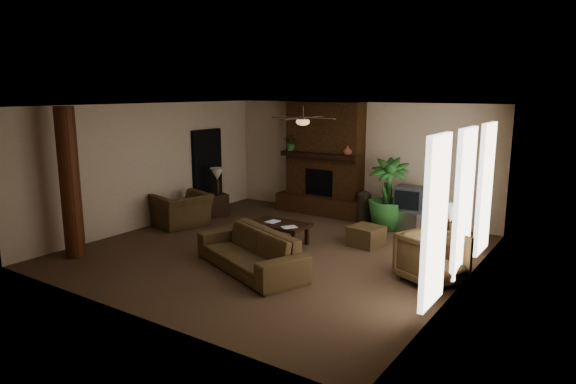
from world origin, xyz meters
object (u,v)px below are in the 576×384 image
Objects in this scene: log_column at (70,183)px; lamp_left at (217,176)px; armchair_right at (432,256)px; coffee_table at (280,226)px; armchair_left at (182,205)px; side_table_right at (447,258)px; sofa at (250,244)px; floor_vase at (364,205)px; floor_plant at (387,209)px; lamp_right at (450,216)px; tv_stand at (410,221)px; ottoman at (366,236)px; side_table_left at (216,205)px.

log_column reaches higher than lamp_left.
coffee_table is at bearing 106.64° from armchair_right.
lamp_left is (0.00, 1.24, 0.50)m from armchair_left.
log_column is 5.09× the size of side_table_right.
armchair_left is 0.96× the size of coffee_table.
coffee_table is at bearing -22.71° from lamp_left.
floor_vase is (0.24, 4.04, -0.03)m from sofa.
side_table_right is at bearing -46.84° from floor_plant.
sofa is at bearing -149.64° from side_table_right.
lamp_right is (2.90, 1.74, 0.54)m from sofa.
tv_stand is 2.69m from lamp_right.
side_table_right is (2.90, 1.70, -0.19)m from sofa.
armchair_right is 0.57m from side_table_right.
ottoman is 1.45m from floor_plant.
side_table_right is at bearing 2.30° from coffee_table.
lamp_left reaches higher than sofa.
ottoman is (4.18, 0.98, -0.31)m from armchair_left.
floor_plant is (0.67, -0.22, 0.02)m from floor_vase.
lamp_left is at bearing 70.89° from side_table_left.
lamp_right is at bearing 90.00° from side_table_right.
side_table_right is (2.66, -2.34, -0.16)m from floor_vase.
ottoman is at bearing -63.08° from floor_vase.
floor_plant is 4.21m from lamp_left.
coffee_table is 2.57m from floor_vase.
armchair_left is 1.33m from lamp_left.
floor_vase is (3.35, 2.61, -0.07)m from armchair_left.
armchair_right is 0.76× the size of coffee_table.
floor_plant is at bearing 133.70° from lamp_right.
lamp_right is (6.01, 0.31, 0.50)m from armchair_left.
sofa is 3.08× the size of floor_vase.
side_table_left is 0.85× the size of lamp_right.
ottoman is at bearing 158.88° from side_table_right.
side_table_right reaches higher than coffee_table.
sofa is 4.08m from side_table_left.
sofa is 3.95× the size of ottoman.
side_table_right is at bearing -41.32° from floor_vase.
side_table_left is at bearing 171.78° from lamp_right.
lamp_left reaches higher than tv_stand.
sofa reaches higher than coffee_table.
armchair_left is 5.17m from tv_stand.
floor_vase is at bearing 162.13° from floor_plant.
sofa is 4.31× the size of side_table_right.
log_column reaches higher than floor_plant.
armchair_right is at bearing -98.79° from side_table_right.
ottoman is 0.71× the size of tv_stand.
side_table_right is at bearing 25.82° from log_column.
lamp_right reaches higher than side_table_left.
log_column is 4.06m from coffee_table.
lamp_left reaches higher than side_table_right.
lamp_left reaches higher than ottoman.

